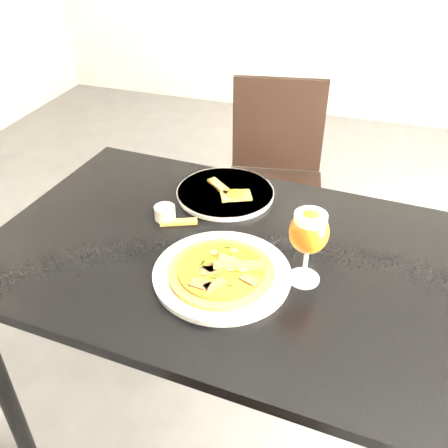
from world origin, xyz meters
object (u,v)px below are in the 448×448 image
(pizza, at_px, (222,271))
(beer_glass, at_px, (309,233))
(dining_table, at_px, (221,275))
(chair_far, at_px, (274,178))

(pizza, height_order, beer_glass, beer_glass)
(pizza, bearing_deg, dining_table, 109.73)
(dining_table, bearing_deg, pizza, -66.94)
(beer_glass, bearing_deg, dining_table, 166.93)
(pizza, bearing_deg, chair_far, 95.39)
(pizza, xyz_separation_m, beer_glass, (0.18, 0.06, 0.11))
(beer_glass, bearing_deg, chair_far, 106.87)
(chair_far, relative_size, pizza, 3.49)
(chair_far, distance_m, beer_glass, 1.04)
(dining_table, distance_m, chair_far, 0.88)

